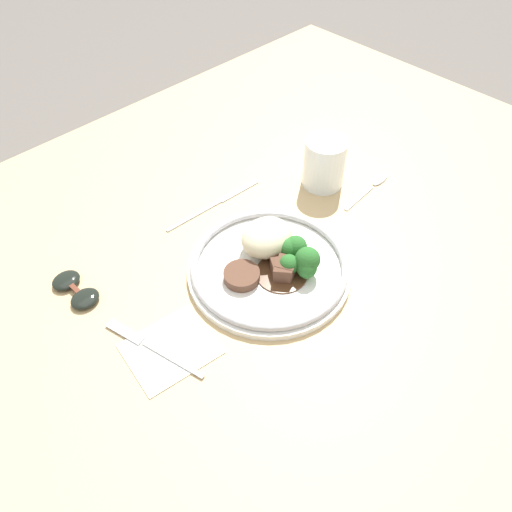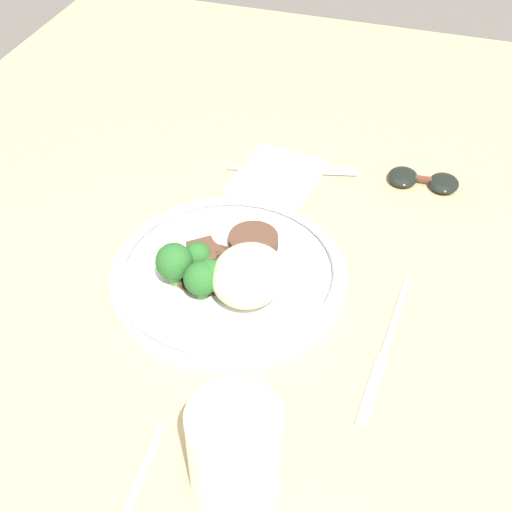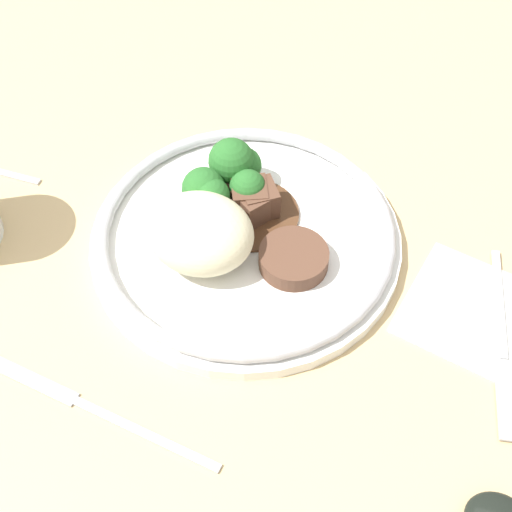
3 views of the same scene
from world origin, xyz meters
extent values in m
plane|color=#5B5651|center=(0.00, 0.00, 0.00)|extent=(8.00, 8.00, 0.00)
cube|color=tan|center=(0.00, 0.00, 0.02)|extent=(1.56, 1.19, 0.04)
cube|color=silver|center=(-0.24, -0.03, 0.05)|extent=(0.14, 0.13, 0.00)
cylinder|color=white|center=(-0.03, -0.02, 0.05)|extent=(0.28, 0.28, 0.01)
torus|color=#B2B2B7|center=(-0.03, -0.02, 0.06)|extent=(0.27, 0.27, 0.01)
ellipsoid|color=beige|center=(0.00, 0.01, 0.09)|extent=(0.09, 0.08, 0.06)
cylinder|color=brown|center=(-0.08, -0.01, 0.07)|extent=(0.06, 0.06, 0.02)
cylinder|color=#51331E|center=(-0.02, -0.05, 0.06)|extent=(0.09, 0.09, 0.00)
cube|color=brown|center=(-0.02, -0.05, 0.07)|extent=(0.04, 0.04, 0.03)
cube|color=brown|center=(-0.02, -0.05, 0.07)|extent=(0.04, 0.04, 0.03)
cube|color=brown|center=(-0.01, -0.05, 0.07)|extent=(0.02, 0.02, 0.02)
cube|color=brown|center=(-0.03, -0.05, 0.07)|extent=(0.04, 0.04, 0.03)
cylinder|color=#568442|center=(-0.02, -0.06, 0.06)|extent=(0.01, 0.01, 0.01)
sphere|color=#286628|center=(-0.02, -0.06, 0.08)|extent=(0.03, 0.03, 0.03)
cylinder|color=#568442|center=(0.01, -0.03, 0.06)|extent=(0.01, 0.01, 0.01)
sphere|color=#286628|center=(0.01, -0.03, 0.08)|extent=(0.03, 0.03, 0.03)
cylinder|color=#568442|center=(0.02, -0.04, 0.06)|extent=(0.01, 0.01, 0.01)
sphere|color=#286628|center=(0.02, -0.04, 0.08)|extent=(0.04, 0.04, 0.04)
cylinder|color=#568442|center=(0.01, -0.07, 0.07)|extent=(0.01, 0.01, 0.02)
sphere|color=#286628|center=(0.01, -0.07, 0.09)|extent=(0.04, 0.04, 0.04)
cylinder|color=#568442|center=(0.00, -0.08, 0.06)|extent=(0.01, 0.01, 0.01)
sphere|color=#286628|center=(0.00, -0.08, 0.08)|extent=(0.03, 0.03, 0.03)
cylinder|color=orange|center=(0.22, 0.07, 0.08)|extent=(0.07, 0.07, 0.06)
cylinder|color=white|center=(0.22, 0.07, 0.09)|extent=(0.08, 0.08, 0.10)
cube|color=#ADADB2|center=(-0.25, -0.05, 0.05)|extent=(0.03, 0.11, 0.00)
cube|color=#ADADB2|center=(-0.28, 0.04, 0.05)|extent=(0.03, 0.07, 0.00)
cube|color=#ADADB2|center=(-0.03, 0.18, 0.05)|extent=(0.13, 0.01, 0.00)
cube|color=#ADADB2|center=(0.08, 0.17, 0.05)|extent=(0.10, 0.02, 0.00)
cube|color=#ADADB2|center=(0.24, -0.01, 0.05)|extent=(0.09, 0.01, 0.00)
ellipsoid|color=#ADADB2|center=(0.31, -0.01, 0.05)|extent=(0.05, 0.02, 0.01)
ellipsoid|color=black|center=(-0.29, 0.14, 0.05)|extent=(0.05, 0.04, 0.01)
ellipsoid|color=black|center=(-0.29, 0.20, 0.05)|extent=(0.05, 0.04, 0.01)
cube|color=brown|center=(-0.29, 0.17, 0.05)|extent=(0.01, 0.02, 0.00)
camera|label=1|loc=(-0.43, -0.41, 0.70)|focal=35.00mm
camera|label=2|loc=(0.54, 0.19, 0.63)|focal=50.00mm
camera|label=3|loc=(-0.19, 0.35, 0.55)|focal=50.00mm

